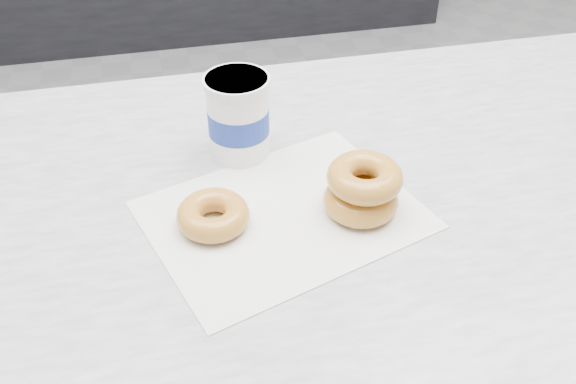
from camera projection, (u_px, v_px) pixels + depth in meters
name	position (u px, v px, depth m)	size (l,w,h in m)	color
ground	(291.00, 300.00, 1.91)	(5.00, 5.00, 0.00)	gray
counter	(365.00, 376.00, 1.17)	(3.06, 0.76, 0.90)	#333335
wax_paper	(283.00, 215.00, 0.84)	(0.34, 0.26, 0.00)	silver
donut_single	(213.00, 215.00, 0.81)	(0.09, 0.09, 0.03)	gold
donut_stack	(363.00, 189.00, 0.82)	(0.12, 0.12, 0.07)	gold
coffee_cup	(238.00, 116.00, 0.91)	(0.11, 0.11, 0.12)	white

